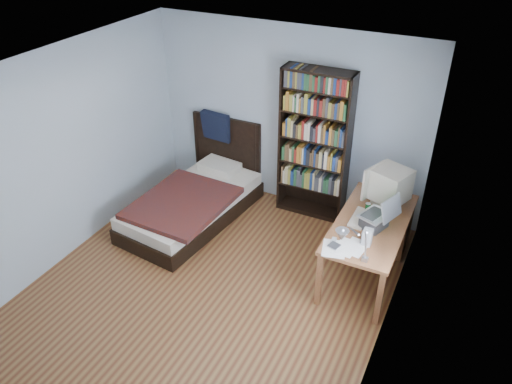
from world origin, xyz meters
TOP-DOWN VIEW (x-y plane):
  - room at (0.03, -0.00)m, footprint 4.20×4.24m
  - desk at (1.51, 1.43)m, footprint 0.75×1.57m
  - crt_monitor at (1.55, 1.42)m, footprint 0.53×0.49m
  - laptop at (1.56, 0.91)m, footprint 0.43×0.40m
  - desk_lamp at (1.49, -0.07)m, footprint 0.24×0.53m
  - keyboard at (1.37, 0.98)m, footprint 0.17×0.41m
  - speaker at (1.56, 0.57)m, footprint 0.10×0.10m
  - soda_can at (1.41, 1.17)m, footprint 0.06×0.06m
  - mouse at (1.47, 1.29)m, footprint 0.06×0.10m
  - phone_silver at (1.27, 0.68)m, footprint 0.06×0.11m
  - phone_grey at (1.24, 0.47)m, footprint 0.06×0.10m
  - external_drive at (1.27, 0.38)m, footprint 0.13×0.13m
  - bookshelf at (0.46, 1.94)m, footprint 0.92×0.30m
  - bed at (-0.92, 1.13)m, footprint 1.25×2.15m

SIDE VIEW (x-z plane):
  - bed at x=-0.92m, z-range -0.33..0.84m
  - desk at x=1.51m, z-range 0.05..0.78m
  - external_drive at x=1.27m, z-range 0.73..0.75m
  - phone_silver at x=1.27m, z-range 0.73..0.75m
  - phone_grey at x=1.24m, z-range 0.73..0.75m
  - keyboard at x=1.37m, z-range 0.72..0.76m
  - mouse at x=1.47m, z-range 0.73..0.76m
  - soda_can at x=1.41m, z-range 0.73..0.84m
  - speaker at x=1.56m, z-range 0.73..0.92m
  - laptop at x=1.56m, z-range 0.64..1.05m
  - crt_monitor at x=1.55m, z-range 0.76..1.23m
  - bookshelf at x=0.46m, z-range 0.00..2.04m
  - desk_lamp at x=1.49m, z-range 0.92..1.55m
  - room at x=0.03m, z-range 0.00..2.50m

